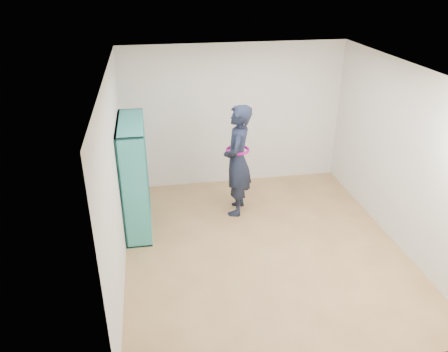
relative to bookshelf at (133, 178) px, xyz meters
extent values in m
plane|color=#966B44|center=(1.83, -0.93, -0.85)|extent=(4.50, 4.50, 0.00)
plane|color=white|center=(1.83, -0.93, 1.75)|extent=(4.50, 4.50, 0.00)
cube|color=silver|center=(-0.17, -0.93, 0.45)|extent=(0.02, 4.50, 2.60)
cube|color=silver|center=(3.83, -0.93, 0.45)|extent=(0.02, 4.50, 2.60)
cube|color=silver|center=(1.83, 1.32, 0.45)|extent=(4.00, 0.02, 2.60)
cube|color=silver|center=(1.83, -3.18, 0.45)|extent=(4.00, 0.02, 2.60)
cube|color=teal|center=(0.03, -0.63, 0.02)|extent=(0.38, 0.03, 1.74)
cube|color=teal|center=(0.03, 0.65, 0.02)|extent=(0.38, 0.03, 1.74)
cube|color=teal|center=(0.03, 0.01, -0.83)|extent=(0.38, 1.30, 0.03)
cube|color=teal|center=(0.03, 0.01, 0.88)|extent=(0.38, 1.30, 0.03)
cube|color=teal|center=(-0.15, 0.01, 0.02)|extent=(0.03, 1.30, 1.74)
cube|color=teal|center=(0.03, -0.20, 0.02)|extent=(0.35, 0.03, 1.68)
cube|color=teal|center=(0.03, 0.22, 0.02)|extent=(0.35, 0.03, 1.68)
cube|color=teal|center=(0.03, 0.01, -0.40)|extent=(0.35, 1.25, 0.03)
cube|color=teal|center=(0.03, 0.01, 0.02)|extent=(0.35, 1.25, 0.03)
cube|color=teal|center=(0.03, 0.01, 0.44)|extent=(0.35, 1.25, 0.03)
cube|color=beige|center=(0.05, -0.41, -0.78)|extent=(0.24, 0.15, 0.06)
cube|color=black|center=(0.06, -0.47, -0.23)|extent=(0.20, 0.17, 0.32)
cube|color=maroon|center=(0.06, -0.47, 0.16)|extent=(0.20, 0.17, 0.25)
cube|color=silver|center=(0.05, -0.41, 0.50)|extent=(0.24, 0.15, 0.09)
cube|color=navy|center=(0.06, -0.06, -0.68)|extent=(0.20, 0.17, 0.26)
cube|color=brown|center=(0.06, -0.06, -0.23)|extent=(0.20, 0.17, 0.30)
cube|color=#BFB28C|center=(0.05, 0.00, 0.07)|extent=(0.24, 0.15, 0.06)
cube|color=#26594C|center=(0.06, -0.06, 0.59)|extent=(0.20, 0.17, 0.27)
cube|color=beige|center=(0.06, 0.36, -0.68)|extent=(0.20, 0.17, 0.26)
cube|color=black|center=(0.05, 0.42, -0.34)|extent=(0.24, 0.15, 0.09)
cube|color=maroon|center=(0.06, 0.36, 0.19)|extent=(0.20, 0.17, 0.31)
cube|color=silver|center=(0.06, 0.36, 0.58)|extent=(0.20, 0.17, 0.25)
imported|color=black|center=(1.66, 0.16, 0.08)|extent=(0.64, 0.78, 1.86)
torus|color=#A50C77|center=(1.66, 0.16, 0.27)|extent=(0.49, 0.49, 0.04)
cube|color=silver|center=(1.55, 0.28, 0.21)|extent=(0.04, 0.09, 0.13)
cube|color=black|center=(1.55, 0.28, 0.21)|extent=(0.04, 0.08, 0.13)
camera|label=1|loc=(0.33, -6.13, 2.94)|focal=35.00mm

